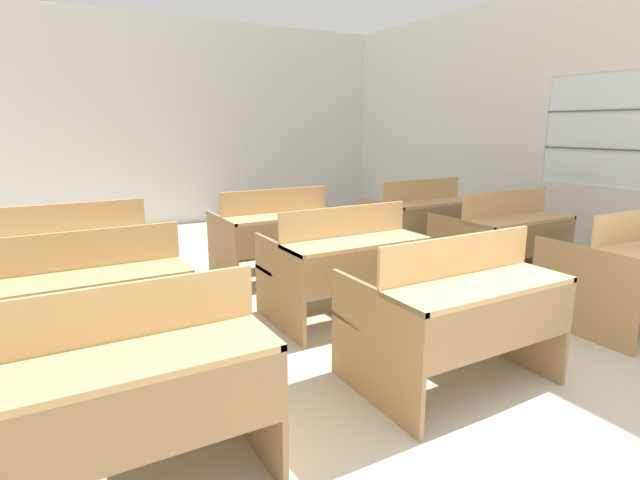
# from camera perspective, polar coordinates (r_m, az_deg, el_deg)

# --- Properties ---
(wall_back) EXTENTS (7.20, 0.06, 3.10)m
(wall_back) POSITION_cam_1_polar(r_m,az_deg,el_deg) (8.10, -16.89, 12.61)
(wall_back) COLOR silver
(wall_back) RESTS_ON ground_plane
(wall_right_with_window) EXTENTS (0.06, 7.08, 3.10)m
(wall_right_with_window) POSITION_cam_1_polar(r_m,az_deg,el_deg) (6.97, 21.93, 12.31)
(wall_right_with_window) COLOR silver
(wall_right_with_window) RESTS_ON ground_plane
(bench_front_left) EXTENTS (1.13, 0.84, 0.91)m
(bench_front_left) POSITION_cam_1_polar(r_m,az_deg,el_deg) (2.30, -21.35, -15.53)
(bench_front_left) COLOR olive
(bench_front_left) RESTS_ON ground_plane
(bench_front_center) EXTENTS (1.13, 0.84, 0.91)m
(bench_front_center) POSITION_cam_1_polar(r_m,az_deg,el_deg) (3.07, 15.10, -7.78)
(bench_front_center) COLOR #93744A
(bench_front_center) RESTS_ON ground_plane
(bench_front_right) EXTENTS (1.13, 0.84, 0.91)m
(bench_front_right) POSITION_cam_1_polar(r_m,az_deg,el_deg) (4.53, 32.11, -2.65)
(bench_front_right) COLOR #95774D
(bench_front_right) RESTS_ON ground_plane
(bench_second_left) EXTENTS (1.13, 0.84, 0.91)m
(bench_second_left) POSITION_cam_1_polar(r_m,az_deg,el_deg) (3.41, -24.89, -6.46)
(bench_second_left) COLOR olive
(bench_second_left) RESTS_ON ground_plane
(bench_second_center) EXTENTS (1.13, 0.84, 0.91)m
(bench_second_center) POSITION_cam_1_polar(r_m,az_deg,el_deg) (3.97, 2.73, -2.61)
(bench_second_center) COLOR #97794F
(bench_second_center) RESTS_ON ground_plane
(bench_second_right) EXTENTS (1.13, 0.84, 0.91)m
(bench_second_right) POSITION_cam_1_polar(r_m,az_deg,el_deg) (5.20, 20.14, 0.34)
(bench_second_right) COLOR olive
(bench_second_right) RESTS_ON ground_plane
(bench_third_left) EXTENTS (1.13, 0.84, 0.91)m
(bench_third_left) POSITION_cam_1_polar(r_m,az_deg,el_deg) (4.60, -26.06, -1.77)
(bench_third_left) COLOR #997B51
(bench_third_left) RESTS_ON ground_plane
(bench_third_center) EXTENTS (1.13, 0.84, 0.91)m
(bench_third_center) POSITION_cam_1_polar(r_m,az_deg,el_deg) (5.04, -5.07, 0.72)
(bench_third_center) COLOR #96774D
(bench_third_center) RESTS_ON ground_plane
(bench_third_right) EXTENTS (1.13, 0.84, 0.91)m
(bench_third_right) POSITION_cam_1_polar(r_m,az_deg,el_deg) (6.02, 11.35, 2.51)
(bench_third_right) COLOR #95774D
(bench_third_right) RESTS_ON ground_plane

